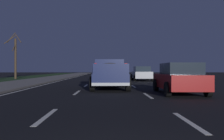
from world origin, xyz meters
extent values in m
plane|color=black|center=(27.00, 0.00, 0.00)|extent=(144.00, 144.00, 0.00)
cube|color=slate|center=(27.00, 7.45, 0.06)|extent=(108.00, 4.00, 0.12)
cube|color=#1E3819|center=(27.00, 12.45, 0.00)|extent=(108.00, 6.00, 0.01)
cube|color=silver|center=(3.37, -1.75, 0.00)|extent=(2.40, 0.14, 0.01)
cube|color=silver|center=(9.30, -1.75, 0.00)|extent=(2.40, 0.14, 0.01)
cube|color=silver|center=(15.74, -1.75, 0.00)|extent=(2.40, 0.14, 0.01)
cube|color=silver|center=(21.63, -1.75, 0.00)|extent=(2.40, 0.14, 0.01)
cube|color=silver|center=(27.18, -1.75, 0.00)|extent=(2.40, 0.14, 0.01)
cube|color=silver|center=(33.59, -1.75, 0.00)|extent=(2.40, 0.14, 0.01)
cube|color=silver|center=(40.16, -1.75, 0.00)|extent=(2.40, 0.14, 0.01)
cube|color=silver|center=(47.04, -1.75, 0.00)|extent=(2.40, 0.14, 0.01)
cube|color=silver|center=(52.32, -1.75, 0.00)|extent=(2.40, 0.14, 0.01)
cube|color=silver|center=(58.22, -1.75, 0.00)|extent=(2.40, 0.14, 0.01)
cube|color=silver|center=(64.25, -1.75, 0.00)|extent=(2.40, 0.14, 0.01)
cube|color=silver|center=(69.93, -1.75, 0.00)|extent=(2.40, 0.14, 0.01)
cube|color=silver|center=(76.20, -1.75, 0.00)|extent=(2.40, 0.14, 0.01)
cube|color=silver|center=(4.14, 1.75, 0.00)|extent=(2.40, 0.14, 0.01)
cube|color=silver|center=(10.93, 1.75, 0.00)|extent=(2.40, 0.14, 0.01)
cube|color=silver|center=(16.69, 1.75, 0.00)|extent=(2.40, 0.14, 0.01)
cube|color=silver|center=(22.38, 1.75, 0.00)|extent=(2.40, 0.14, 0.01)
cube|color=silver|center=(29.30, 1.75, 0.00)|extent=(2.40, 0.14, 0.01)
cube|color=silver|center=(35.98, 1.75, 0.00)|extent=(2.40, 0.14, 0.01)
cube|color=silver|center=(42.98, 1.75, 0.00)|extent=(2.40, 0.14, 0.01)
cube|color=silver|center=(49.25, 1.75, 0.00)|extent=(2.40, 0.14, 0.01)
cube|color=silver|center=(55.32, 1.75, 0.00)|extent=(2.40, 0.14, 0.01)
cube|color=silver|center=(60.91, 1.75, 0.00)|extent=(2.40, 0.14, 0.01)
cube|color=silver|center=(66.73, 1.75, 0.00)|extent=(2.40, 0.14, 0.01)
cube|color=silver|center=(73.37, 1.75, 0.00)|extent=(2.40, 0.14, 0.01)
cube|color=silver|center=(79.10, 1.75, 0.00)|extent=(2.40, 0.14, 0.01)
cube|color=silver|center=(27.00, 5.15, 0.00)|extent=(108.00, 0.14, 0.01)
cube|color=#141E4C|center=(13.40, 0.00, 0.67)|extent=(5.42, 2.06, 0.60)
cube|color=#141E4C|center=(14.59, 0.01, 1.42)|extent=(2.18, 1.87, 0.90)
cube|color=#1E2833|center=(13.54, 0.00, 1.47)|extent=(0.06, 1.44, 0.50)
cube|color=#141E4C|center=(12.31, 0.93, 1.25)|extent=(3.02, 0.12, 0.56)
cube|color=#141E4C|center=(12.33, -0.95, 1.25)|extent=(3.02, 0.12, 0.56)
cube|color=#141E4C|center=(10.74, -0.03, 1.25)|extent=(0.10, 1.88, 0.56)
cube|color=silver|center=(10.74, -0.03, 0.45)|extent=(0.14, 2.00, 0.16)
cube|color=red|center=(10.74, 0.77, 1.45)|extent=(0.06, 0.14, 0.20)
cube|color=red|center=(10.76, -0.83, 1.45)|extent=(0.06, 0.14, 0.20)
ellipsoid|color=#4C422D|center=(12.32, -0.01, 1.29)|extent=(2.61, 1.55, 0.64)
sphere|color=silver|center=(12.82, 0.35, 1.15)|extent=(0.40, 0.40, 0.40)
sphere|color=beige|center=(11.73, -0.32, 1.13)|extent=(0.34, 0.34, 0.34)
cylinder|color=black|center=(15.17, 1.02, 0.42)|extent=(0.84, 0.28, 0.84)
cylinder|color=black|center=(15.20, -0.98, 0.42)|extent=(0.84, 0.28, 0.84)
cylinder|color=black|center=(11.61, 0.98, 0.42)|extent=(0.84, 0.28, 0.84)
cylinder|color=black|center=(11.63, -1.02, 0.42)|extent=(0.84, 0.28, 0.84)
cube|color=maroon|center=(10.16, -3.47, 0.63)|extent=(4.43, 1.88, 0.70)
cube|color=#1E2833|center=(9.91, -3.46, 1.26)|extent=(2.49, 1.63, 0.56)
cylinder|color=black|center=(11.67, -2.60, 0.34)|extent=(0.68, 0.22, 0.68)
cylinder|color=black|center=(11.64, -4.40, 0.34)|extent=(0.68, 0.22, 0.68)
cylinder|color=black|center=(8.68, -2.54, 0.34)|extent=(0.68, 0.22, 0.68)
cylinder|color=black|center=(8.65, -4.34, 0.34)|extent=(0.68, 0.22, 0.68)
cube|color=red|center=(8.01, -3.43, 0.68)|extent=(0.11, 1.51, 0.10)
cube|color=black|center=(21.80, 0.20, 0.63)|extent=(4.43, 1.87, 0.70)
cube|color=#1E2833|center=(21.55, 0.19, 1.26)|extent=(2.49, 1.62, 0.56)
cylinder|color=black|center=(23.28, 1.12, 0.34)|extent=(0.68, 0.22, 0.68)
cylinder|color=black|center=(23.31, -0.68, 0.34)|extent=(0.68, 0.22, 0.68)
cylinder|color=black|center=(20.29, 1.07, 0.34)|extent=(0.68, 0.22, 0.68)
cylinder|color=black|center=(20.32, -0.73, 0.34)|extent=(0.68, 0.22, 0.68)
cube|color=red|center=(19.65, 0.16, 0.68)|extent=(0.10, 1.51, 0.10)
cube|color=#B2B5BA|center=(25.10, -3.62, 0.63)|extent=(4.42, 1.85, 0.70)
cube|color=#1E2833|center=(24.85, -3.62, 1.26)|extent=(2.48, 1.61, 0.56)
cylinder|color=black|center=(26.61, -2.74, 0.34)|extent=(0.68, 0.22, 0.68)
cylinder|color=black|center=(26.59, -4.54, 0.34)|extent=(0.68, 0.22, 0.68)
cylinder|color=black|center=(23.62, -2.71, 0.34)|extent=(0.68, 0.22, 0.68)
cylinder|color=black|center=(23.60, -4.51, 0.34)|extent=(0.68, 0.22, 0.68)
cube|color=red|center=(22.95, -3.60, 0.68)|extent=(0.10, 1.51, 0.10)
cylinder|color=#423323|center=(30.32, 11.94, 2.59)|extent=(0.28, 0.28, 5.18)
cylinder|color=#423323|center=(30.01, 12.36, 5.27)|extent=(0.66, 0.95, 1.42)
cylinder|color=#423323|center=(29.85, 12.49, 5.00)|extent=(0.90, 1.24, 1.21)
cylinder|color=#423323|center=(29.77, 11.93, 3.99)|extent=(1.16, 0.13, 1.03)
cylinder|color=#423323|center=(30.27, 11.56, 5.21)|extent=(0.20, 0.85, 1.17)
camera|label=1|loc=(-2.53, 0.16, 1.24)|focal=40.68mm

